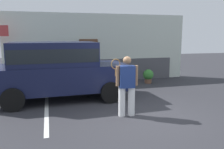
% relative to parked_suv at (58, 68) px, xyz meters
% --- Properties ---
extents(ground_plane, '(40.00, 40.00, 0.00)m').
position_rel_parked_suv_xyz_m(ground_plane, '(2.20, -2.52, -1.15)').
color(ground_plane, '#2D2D33').
extents(parking_stripe_0, '(0.12, 4.40, 0.01)m').
position_rel_parked_suv_xyz_m(parking_stripe_0, '(-0.44, -1.02, -1.14)').
color(parking_stripe_0, silver).
rests_on(parking_stripe_0, ground_plane).
extents(house_frontage, '(9.06, 0.40, 3.33)m').
position_rel_parked_suv_xyz_m(house_frontage, '(2.20, 3.09, 0.42)').
color(house_frontage, silver).
rests_on(house_frontage, ground_plane).
extents(parked_suv, '(4.66, 2.29, 2.05)m').
position_rel_parked_suv_xyz_m(parked_suv, '(0.00, 0.00, 0.00)').
color(parked_suv, '#141938').
rests_on(parked_suv, ground_plane).
extents(tennis_player_man, '(0.77, 0.30, 1.71)m').
position_rel_parked_suv_xyz_m(tennis_player_man, '(1.78, -2.29, -0.25)').
color(tennis_player_man, white).
rests_on(tennis_player_man, ground_plane).
extents(potted_plant_by_porch, '(0.50, 0.50, 0.66)m').
position_rel_parked_suv_xyz_m(potted_plant_by_porch, '(4.30, 1.83, -0.78)').
color(potted_plant_by_porch, brown).
rests_on(potted_plant_by_porch, ground_plane).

